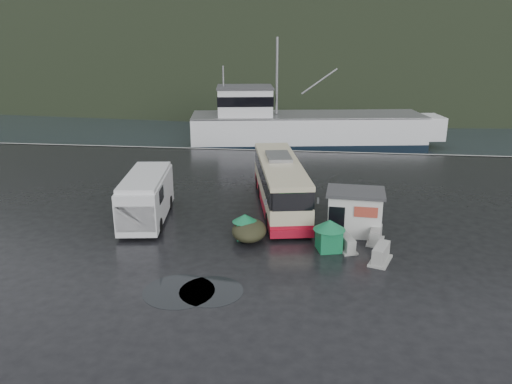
# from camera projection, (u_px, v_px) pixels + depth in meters

# --- Properties ---
(ground) EXTENTS (160.00, 160.00, 0.00)m
(ground) POSITION_uv_depth(u_px,v_px,m) (233.00, 232.00, 26.88)
(ground) COLOR black
(ground) RESTS_ON ground
(harbor_water) EXTENTS (300.00, 180.00, 0.02)m
(harbor_water) POSITION_uv_depth(u_px,v_px,m) (301.00, 75.00, 130.98)
(harbor_water) COLOR black
(harbor_water) RESTS_ON ground
(quay_edge) EXTENTS (160.00, 0.60, 1.50)m
(quay_edge) POSITION_uv_depth(u_px,v_px,m) (269.00, 150.00, 45.81)
(quay_edge) COLOR #999993
(quay_edge) RESTS_ON ground
(headland) EXTENTS (780.00, 540.00, 570.00)m
(headland) POSITION_uv_depth(u_px,v_px,m) (329.00, 54.00, 262.33)
(headland) COLOR black
(headland) RESTS_ON ground
(coach_bus) EXTENTS (4.84, 11.32, 3.10)m
(coach_bus) POSITION_uv_depth(u_px,v_px,m) (280.00, 206.00, 30.94)
(coach_bus) COLOR #C3B894
(coach_bus) RESTS_ON ground
(white_van) EXTENTS (3.15, 6.78, 2.73)m
(white_van) POSITION_uv_depth(u_px,v_px,m) (148.00, 220.00, 28.72)
(white_van) COLOR silver
(white_van) RESTS_ON ground
(waste_bin_left) EXTENTS (1.14, 1.14, 1.32)m
(waste_bin_left) POSITION_uv_depth(u_px,v_px,m) (245.00, 238.00, 26.18)
(waste_bin_left) COLOR #136B3F
(waste_bin_left) RESTS_ON ground
(waste_bin_right) EXTENTS (1.40, 1.40, 1.59)m
(waste_bin_right) POSITION_uv_depth(u_px,v_px,m) (328.00, 250.00, 24.71)
(waste_bin_right) COLOR #136B3F
(waste_bin_right) RESTS_ON ground
(dome_tent) EXTENTS (1.94, 2.61, 0.99)m
(dome_tent) POSITION_uv_depth(u_px,v_px,m) (249.00, 239.00, 26.01)
(dome_tent) COLOR #2B2B1A
(dome_tent) RESTS_ON ground
(ticket_kiosk) EXTENTS (3.17, 2.49, 2.36)m
(ticket_kiosk) POSITION_uv_depth(u_px,v_px,m) (353.00, 232.00, 26.92)
(ticket_kiosk) COLOR silver
(ticket_kiosk) RESTS_ON ground
(jersey_barrier_a) EXTENTS (1.13, 1.59, 0.72)m
(jersey_barrier_a) POSITION_uv_depth(u_px,v_px,m) (346.00, 250.00, 24.71)
(jersey_barrier_a) COLOR #999993
(jersey_barrier_a) RESTS_ON ground
(jersey_barrier_b) EXTENTS (1.33, 1.84, 0.83)m
(jersey_barrier_b) POSITION_uv_depth(u_px,v_px,m) (380.00, 262.00, 23.43)
(jersey_barrier_b) COLOR #999993
(jersey_barrier_b) RESTS_ON ground
(jersey_barrier_c) EXTENTS (1.10, 1.68, 0.78)m
(jersey_barrier_c) POSITION_uv_depth(u_px,v_px,m) (375.00, 242.00, 25.62)
(jersey_barrier_c) COLOR #999993
(jersey_barrier_c) RESTS_ON ground
(fishing_trawler) EXTENTS (29.38, 10.83, 11.50)m
(fishing_trawler) POSITION_uv_depth(u_px,v_px,m) (307.00, 134.00, 53.34)
(fishing_trawler) COLOR silver
(fishing_trawler) RESTS_ON ground
(puddles) EXTENTS (4.20, 3.02, 0.01)m
(puddles) POSITION_uv_depth(u_px,v_px,m) (193.00, 291.00, 20.74)
(puddles) COLOR black
(puddles) RESTS_ON ground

